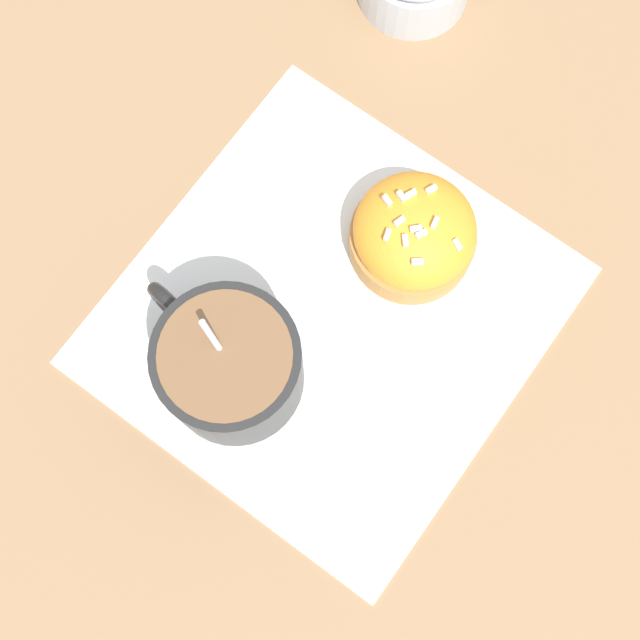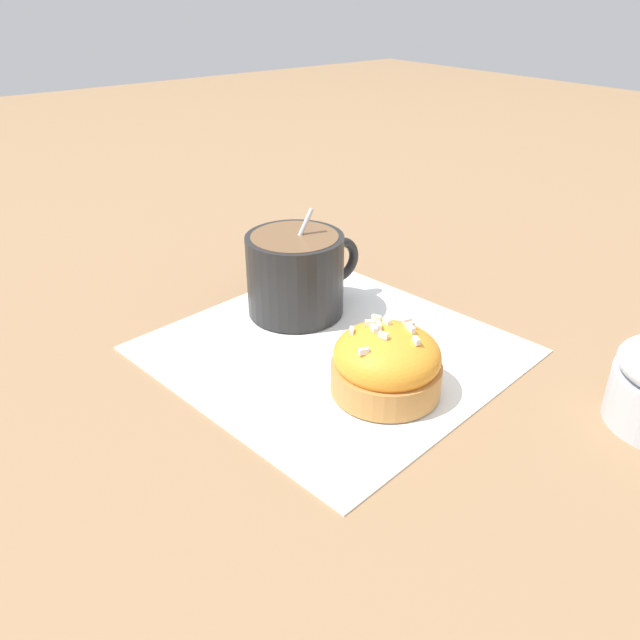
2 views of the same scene
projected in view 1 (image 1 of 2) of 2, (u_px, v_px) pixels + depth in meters
name	position (u px, v px, depth m)	size (l,w,h in m)	color
ground_plane	(329.00, 316.00, 0.58)	(3.00, 3.00, 0.00)	#93704C
paper_napkin	(330.00, 315.00, 0.58)	(0.29, 0.28, 0.00)	white
coffee_cup	(229.00, 365.00, 0.53)	(0.09, 0.12, 0.10)	black
frosted_pastry	(414.00, 234.00, 0.57)	(0.08, 0.08, 0.05)	#C18442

